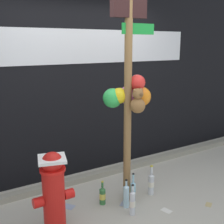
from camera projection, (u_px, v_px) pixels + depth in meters
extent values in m
plane|color=#ADA899|center=(139.00, 216.00, 3.35)|extent=(14.00, 14.00, 0.00)
cube|color=black|center=(79.00, 56.00, 4.20)|extent=(10.00, 0.20, 3.52)
cube|color=silver|center=(32.00, 47.00, 3.73)|extent=(5.17, 0.01, 0.47)
cube|color=gray|center=(93.00, 176.00, 4.28)|extent=(8.00, 0.12, 0.08)
cylinder|color=olive|center=(128.00, 104.00, 3.39)|extent=(0.09, 0.09, 2.48)
cube|color=#198C33|center=(138.00, 29.00, 3.26)|extent=(0.44, 0.02, 0.12)
cube|color=black|center=(129.00, 0.00, 3.13)|extent=(0.44, 0.09, 0.36)
sphere|color=green|center=(112.00, 98.00, 3.42)|extent=(0.23, 0.23, 0.23)
sphere|color=#D66BB2|center=(128.00, 95.00, 3.50)|extent=(0.23, 0.23, 0.23)
sphere|color=yellow|center=(119.00, 96.00, 3.41)|extent=(0.19, 0.19, 0.19)
sphere|color=orange|center=(141.00, 97.00, 3.49)|extent=(0.24, 0.24, 0.24)
sphere|color=red|center=(137.00, 83.00, 3.38)|extent=(0.19, 0.19, 0.19)
sphere|color=brown|center=(138.00, 106.00, 3.31)|extent=(0.18, 0.18, 0.18)
sphere|color=brown|center=(138.00, 94.00, 3.28)|extent=(0.13, 0.13, 0.13)
sphere|color=brown|center=(135.00, 91.00, 3.25)|extent=(0.05, 0.05, 0.05)
sphere|color=brown|center=(141.00, 90.00, 3.29)|extent=(0.05, 0.05, 0.05)
sphere|color=brown|center=(141.00, 95.00, 3.24)|extent=(0.04, 0.04, 0.04)
cylinder|color=red|center=(54.00, 201.00, 3.02)|extent=(0.23, 0.23, 0.68)
cylinder|color=red|center=(52.00, 169.00, 2.94)|extent=(0.26, 0.26, 0.03)
sphere|color=red|center=(52.00, 162.00, 2.93)|extent=(0.22, 0.22, 0.22)
cylinder|color=red|center=(38.00, 202.00, 2.93)|extent=(0.10, 0.10, 0.10)
cylinder|color=red|center=(69.00, 194.00, 3.10)|extent=(0.10, 0.10, 0.10)
cube|color=white|center=(52.00, 159.00, 2.92)|extent=(0.34, 0.34, 0.03)
cylinder|color=silver|center=(128.00, 188.00, 3.76)|extent=(0.07, 0.07, 0.22)
cone|color=silver|center=(128.00, 179.00, 3.73)|extent=(0.07, 0.07, 0.03)
cylinder|color=silver|center=(128.00, 175.00, 3.72)|extent=(0.03, 0.03, 0.09)
cylinder|color=#D8C64C|center=(128.00, 189.00, 3.76)|extent=(0.08, 0.08, 0.08)
cylinder|color=gold|center=(128.00, 171.00, 3.71)|extent=(0.03, 0.03, 0.01)
cylinder|color=#B2DBEA|center=(126.00, 197.00, 3.51)|extent=(0.07, 0.07, 0.26)
cone|color=#B2DBEA|center=(126.00, 186.00, 3.47)|extent=(0.07, 0.07, 0.03)
cylinder|color=#B2DBEA|center=(126.00, 183.00, 3.47)|extent=(0.03, 0.03, 0.06)
cylinder|color=black|center=(126.00, 180.00, 3.46)|extent=(0.03, 0.03, 0.01)
cylinder|color=#337038|center=(102.00, 197.00, 3.58)|extent=(0.07, 0.07, 0.19)
cone|color=#337038|center=(102.00, 189.00, 3.56)|extent=(0.07, 0.07, 0.03)
cylinder|color=#337038|center=(102.00, 185.00, 3.55)|extent=(0.03, 0.03, 0.07)
cylinder|color=#D8C64C|center=(102.00, 196.00, 3.58)|extent=(0.08, 0.08, 0.07)
cylinder|color=gold|center=(102.00, 182.00, 3.54)|extent=(0.03, 0.03, 0.01)
cylinder|color=silver|center=(151.00, 185.00, 3.81)|extent=(0.07, 0.07, 0.26)
cone|color=silver|center=(151.00, 175.00, 3.77)|extent=(0.07, 0.07, 0.03)
cylinder|color=silver|center=(152.00, 170.00, 3.76)|extent=(0.03, 0.03, 0.10)
cylinder|color=silver|center=(151.00, 184.00, 3.80)|extent=(0.08, 0.08, 0.07)
cylinder|color=gold|center=(152.00, 166.00, 3.75)|extent=(0.04, 0.04, 0.01)
cylinder|color=#93CCE0|center=(133.00, 194.00, 3.58)|extent=(0.06, 0.06, 0.27)
cone|color=#93CCE0|center=(133.00, 183.00, 3.55)|extent=(0.06, 0.06, 0.03)
cylinder|color=#93CCE0|center=(133.00, 178.00, 3.53)|extent=(0.02, 0.02, 0.10)
cylinder|color=black|center=(133.00, 174.00, 3.52)|extent=(0.03, 0.03, 0.01)
cylinder|color=silver|center=(132.00, 204.00, 3.35)|extent=(0.07, 0.07, 0.27)
cone|color=silver|center=(133.00, 192.00, 3.32)|extent=(0.07, 0.07, 0.03)
cylinder|color=silver|center=(133.00, 188.00, 3.31)|extent=(0.03, 0.03, 0.07)
cylinder|color=silver|center=(132.00, 203.00, 3.35)|extent=(0.07, 0.07, 0.07)
cylinder|color=black|center=(133.00, 185.00, 3.30)|extent=(0.03, 0.03, 0.01)
cube|color=#8C99B2|center=(68.00, 206.00, 3.54)|extent=(0.17, 0.18, 0.01)
cube|color=tan|center=(209.00, 204.00, 3.58)|extent=(0.13, 0.12, 0.01)
cube|color=silver|center=(166.00, 210.00, 3.45)|extent=(0.11, 0.14, 0.01)
cube|color=#8C99B2|center=(125.00, 204.00, 3.60)|extent=(0.18, 0.17, 0.01)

